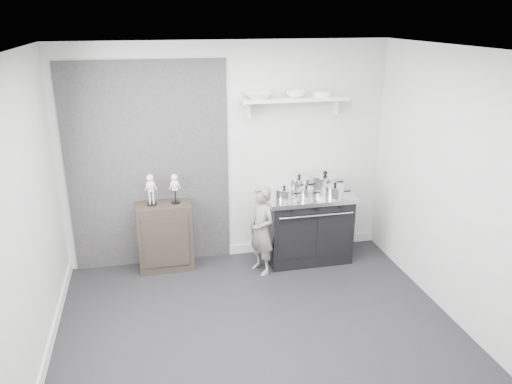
# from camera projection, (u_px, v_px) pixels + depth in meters

# --- Properties ---
(ground) EXTENTS (4.00, 4.00, 0.00)m
(ground) POSITION_uv_depth(u_px,v_px,m) (260.00, 334.00, 4.91)
(ground) COLOR black
(ground) RESTS_ON ground
(room_shell) EXTENTS (4.02, 3.62, 2.71)m
(room_shell) POSITION_uv_depth(u_px,v_px,m) (248.00, 172.00, 4.48)
(room_shell) COLOR #BABAB8
(room_shell) RESTS_ON ground
(wall_shelf) EXTENTS (1.30, 0.26, 0.24)m
(wall_shelf) POSITION_uv_depth(u_px,v_px,m) (294.00, 100.00, 5.94)
(wall_shelf) COLOR silver
(wall_shelf) RESTS_ON room_shell
(stove) EXTENTS (1.09, 0.68, 0.87)m
(stove) POSITION_uv_depth(u_px,v_px,m) (307.00, 226.00, 6.32)
(stove) COLOR black
(stove) RESTS_ON ground
(side_cabinet) EXTENTS (0.65, 0.38, 0.84)m
(side_cabinet) POSITION_uv_depth(u_px,v_px,m) (165.00, 236.00, 6.08)
(side_cabinet) COLOR black
(side_cabinet) RESTS_ON ground
(child) EXTENTS (0.40, 0.47, 1.10)m
(child) POSITION_uv_depth(u_px,v_px,m) (262.00, 230.00, 5.93)
(child) COLOR slate
(child) RESTS_ON ground
(pot_front_left) EXTENTS (0.31, 0.22, 0.18)m
(pot_front_left) POSITION_uv_depth(u_px,v_px,m) (284.00, 194.00, 5.97)
(pot_front_left) COLOR silver
(pot_front_left) RESTS_ON stove
(pot_back_left) EXTENTS (0.34, 0.26, 0.23)m
(pot_back_left) POSITION_uv_depth(u_px,v_px,m) (299.00, 185.00, 6.22)
(pot_back_left) COLOR silver
(pot_back_left) RESTS_ON stove
(pot_back_right) EXTENTS (0.41, 0.32, 0.25)m
(pot_back_right) POSITION_uv_depth(u_px,v_px,m) (325.00, 182.00, 6.30)
(pot_back_right) COLOR silver
(pot_back_right) RESTS_ON stove
(pot_front_right) EXTENTS (0.32, 0.23, 0.19)m
(pot_front_right) POSITION_uv_depth(u_px,v_px,m) (335.00, 191.00, 6.04)
(pot_front_right) COLOR silver
(pot_front_right) RESTS_ON stove
(pot_front_center) EXTENTS (0.27, 0.18, 0.16)m
(pot_front_center) POSITION_uv_depth(u_px,v_px,m) (306.00, 193.00, 6.01)
(pot_front_center) COLOR silver
(pot_front_center) RESTS_ON stove
(skeleton_full) EXTENTS (0.12, 0.08, 0.44)m
(skeleton_full) POSITION_uv_depth(u_px,v_px,m) (151.00, 188.00, 5.84)
(skeleton_full) COLOR beige
(skeleton_full) RESTS_ON side_cabinet
(skeleton_torso) EXTENTS (0.12, 0.07, 0.42)m
(skeleton_torso) POSITION_uv_depth(u_px,v_px,m) (175.00, 187.00, 5.90)
(skeleton_torso) COLOR beige
(skeleton_torso) RESTS_ON side_cabinet
(bowl_large) EXTENTS (0.33, 0.33, 0.08)m
(bowl_large) POSITION_uv_depth(u_px,v_px,m) (258.00, 95.00, 5.82)
(bowl_large) COLOR white
(bowl_large) RESTS_ON wall_shelf
(bowl_small) EXTENTS (0.24, 0.24, 0.07)m
(bowl_small) POSITION_uv_depth(u_px,v_px,m) (296.00, 94.00, 5.91)
(bowl_small) COLOR white
(bowl_small) RESTS_ON wall_shelf
(plate_stack) EXTENTS (0.24, 0.24, 0.06)m
(plate_stack) POSITION_uv_depth(u_px,v_px,m) (322.00, 94.00, 5.98)
(plate_stack) COLOR white
(plate_stack) RESTS_ON wall_shelf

